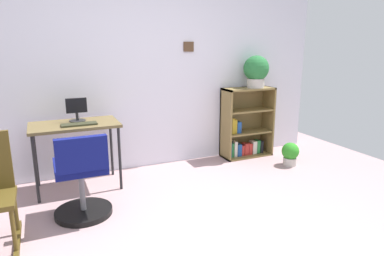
{
  "coord_description": "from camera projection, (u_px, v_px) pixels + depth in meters",
  "views": [
    {
      "loc": [
        -1.06,
        -1.99,
        1.55
      ],
      "look_at": [
        0.42,
        1.31,
        0.65
      ],
      "focal_mm": 31.98,
      "sensor_mm": 36.0,
      "label": 1
    }
  ],
  "objects": [
    {
      "name": "wall_back",
      "position": [
        133.0,
        71.0,
        4.16
      ],
      "size": [
        5.2,
        0.12,
        2.44
      ],
      "color": "silver",
      "rests_on": "ground_plane"
    },
    {
      "name": "desk",
      "position": [
        75.0,
        130.0,
        3.63
      ],
      "size": [
        0.91,
        0.54,
        0.73
      ],
      "color": "brown",
      "rests_on": "ground_plane"
    },
    {
      "name": "monitor",
      "position": [
        77.0,
        110.0,
        3.68
      ],
      "size": [
        0.22,
        0.17,
        0.25
      ],
      "color": "#262628",
      "rests_on": "desk"
    },
    {
      "name": "keyboard",
      "position": [
        79.0,
        124.0,
        3.53
      ],
      "size": [
        0.36,
        0.14,
        0.02
      ],
      "primitive_type": "cube",
      "color": "#2F301E",
      "rests_on": "desk"
    },
    {
      "name": "office_chair",
      "position": [
        82.0,
        181.0,
        3.05
      ],
      "size": [
        0.52,
        0.55,
        0.81
      ],
      "color": "black",
      "rests_on": "ground_plane"
    },
    {
      "name": "bookshelf_low",
      "position": [
        245.0,
        126.0,
        4.78
      ],
      "size": [
        0.71,
        0.3,
        0.96
      ],
      "color": "olive",
      "rests_on": "ground_plane"
    },
    {
      "name": "potted_plant_on_shelf",
      "position": [
        256.0,
        70.0,
        4.59
      ],
      "size": [
        0.34,
        0.34,
        0.43
      ],
      "color": "#B7B2A8",
      "rests_on": "bookshelf_low"
    },
    {
      "name": "potted_plant_floor",
      "position": [
        290.0,
        153.0,
        4.44
      ],
      "size": [
        0.22,
        0.22,
        0.3
      ],
      "color": "#B7B2A8",
      "rests_on": "ground_plane"
    }
  ]
}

